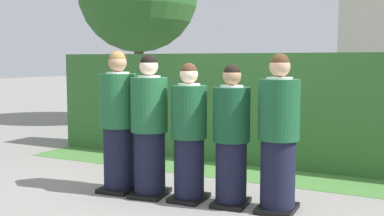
# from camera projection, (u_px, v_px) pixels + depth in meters

# --- Properties ---
(ground_plane) EXTENTS (60.00, 60.00, 0.00)m
(ground_plane) POSITION_uv_depth(u_px,v_px,m) (192.00, 200.00, 5.26)
(ground_plane) COLOR gray
(student_front_row_0) EXTENTS (0.44, 0.52, 1.69)m
(student_front_row_0) POSITION_uv_depth(u_px,v_px,m) (119.00, 125.00, 5.56)
(student_front_row_0) COLOR black
(student_front_row_0) RESTS_ON ground
(student_front_row_1) EXTENTS (0.44, 0.52, 1.65)m
(student_front_row_1) POSITION_uv_depth(u_px,v_px,m) (149.00, 129.00, 5.35)
(student_front_row_1) COLOR black
(student_front_row_1) RESTS_ON ground
(student_front_row_2) EXTENTS (0.40, 0.45, 1.55)m
(student_front_row_2) POSITION_uv_depth(u_px,v_px,m) (189.00, 136.00, 5.18)
(student_front_row_2) COLOR black
(student_front_row_2) RESTS_ON ground
(student_front_row_3) EXTENTS (0.40, 0.47, 1.54)m
(student_front_row_3) POSITION_uv_depth(u_px,v_px,m) (231.00, 139.00, 5.00)
(student_front_row_3) COLOR black
(student_front_row_3) RESTS_ON ground
(student_front_row_4) EXTENTS (0.43, 0.52, 1.65)m
(student_front_row_4) POSITION_uv_depth(u_px,v_px,m) (278.00, 137.00, 4.80)
(student_front_row_4) COLOR black
(student_front_row_4) RESTS_ON ground
(hedge) EXTENTS (7.00, 0.70, 1.68)m
(hedge) POSITION_uv_depth(u_px,v_px,m) (257.00, 108.00, 7.17)
(hedge) COLOR #33662D
(hedge) RESTS_ON ground
(lawn_strip) EXTENTS (7.00, 0.90, 0.01)m
(lawn_strip) POSITION_uv_depth(u_px,v_px,m) (238.00, 172.00, 6.54)
(lawn_strip) COLOR #477A38
(lawn_strip) RESTS_ON ground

